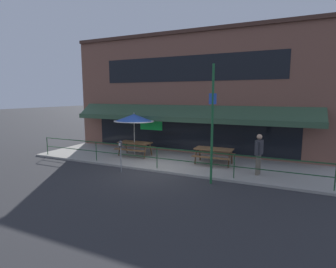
{
  "coord_description": "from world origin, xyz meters",
  "views": [
    {
      "loc": [
        5.25,
        -10.02,
        3.37
      ],
      "look_at": [
        -0.04,
        1.6,
        1.5
      ],
      "focal_mm": 28.0,
      "sensor_mm": 36.0,
      "label": 1
    }
  ],
  "objects_px": {
    "picnic_table_centre": "(214,152)",
    "pedestrian_walking": "(259,152)",
    "patio_umbrella_left": "(134,118)",
    "parking_meter_near": "(121,147)",
    "street_sign_pole": "(212,124)",
    "picnic_table_left": "(135,145)"
  },
  "relations": [
    {
      "from": "pedestrian_walking",
      "to": "street_sign_pole",
      "type": "height_order",
      "value": "street_sign_pole"
    },
    {
      "from": "picnic_table_left",
      "to": "picnic_table_centre",
      "type": "relative_size",
      "value": 1.0
    },
    {
      "from": "picnic_table_left",
      "to": "parking_meter_near",
      "type": "relative_size",
      "value": 1.27
    },
    {
      "from": "patio_umbrella_left",
      "to": "picnic_table_left",
      "type": "bearing_deg",
      "value": 90.0
    },
    {
      "from": "picnic_table_left",
      "to": "patio_umbrella_left",
      "type": "xyz_separation_m",
      "value": [
        -0.0,
        -0.06,
        1.47
      ]
    },
    {
      "from": "picnic_table_centre",
      "to": "patio_umbrella_left",
      "type": "xyz_separation_m",
      "value": [
        -4.36,
        -0.13,
        1.47
      ]
    },
    {
      "from": "picnic_table_centre",
      "to": "parking_meter_near",
      "type": "bearing_deg",
      "value": -142.16
    },
    {
      "from": "picnic_table_left",
      "to": "patio_umbrella_left",
      "type": "distance_m",
      "value": 1.48
    },
    {
      "from": "patio_umbrella_left",
      "to": "parking_meter_near",
      "type": "distance_m",
      "value": 2.91
    },
    {
      "from": "patio_umbrella_left",
      "to": "parking_meter_near",
      "type": "xyz_separation_m",
      "value": [
        0.89,
        -2.57,
        -1.03
      ]
    },
    {
      "from": "picnic_table_centre",
      "to": "street_sign_pole",
      "type": "bearing_deg",
      "value": -77.49
    },
    {
      "from": "street_sign_pole",
      "to": "pedestrian_walking",
      "type": "bearing_deg",
      "value": 46.29
    },
    {
      "from": "picnic_table_centre",
      "to": "pedestrian_walking",
      "type": "xyz_separation_m",
      "value": [
        2.13,
        -0.91,
        0.35
      ]
    },
    {
      "from": "parking_meter_near",
      "to": "street_sign_pole",
      "type": "relative_size",
      "value": 0.31
    },
    {
      "from": "picnic_table_centre",
      "to": "parking_meter_near",
      "type": "distance_m",
      "value": 4.43
    },
    {
      "from": "pedestrian_walking",
      "to": "street_sign_pole",
      "type": "xyz_separation_m",
      "value": [
        -1.56,
        -1.64,
        1.26
      ]
    },
    {
      "from": "picnic_table_left",
      "to": "pedestrian_walking",
      "type": "xyz_separation_m",
      "value": [
        6.49,
        -0.84,
        0.35
      ]
    },
    {
      "from": "pedestrian_walking",
      "to": "parking_meter_near",
      "type": "relative_size",
      "value": 1.2
    },
    {
      "from": "picnic_table_left",
      "to": "street_sign_pole",
      "type": "height_order",
      "value": "street_sign_pole"
    },
    {
      "from": "patio_umbrella_left",
      "to": "picnic_table_centre",
      "type": "bearing_deg",
      "value": 1.69
    },
    {
      "from": "pedestrian_walking",
      "to": "street_sign_pole",
      "type": "distance_m",
      "value": 2.59
    },
    {
      "from": "picnic_table_centre",
      "to": "pedestrian_walking",
      "type": "height_order",
      "value": "pedestrian_walking"
    }
  ]
}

